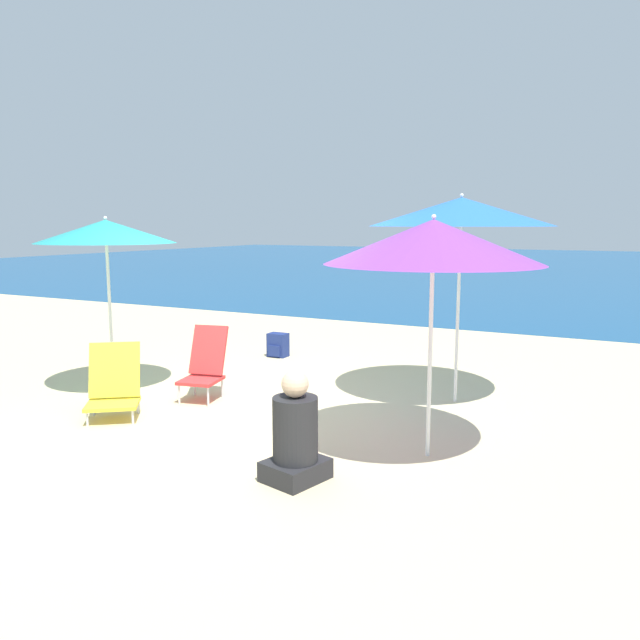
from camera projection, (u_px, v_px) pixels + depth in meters
ground_plane at (228, 412)px, 6.66m from camera, size 60.00×60.00×0.00m
sea_water at (552, 266)px, 29.78m from camera, size 60.00×40.00×0.01m
beach_umbrella_blue at (461, 212)px, 6.74m from camera, size 2.00×2.00×2.32m
beach_umbrella_teal at (106, 232)px, 7.16m from camera, size 1.59×1.59×2.08m
beach_umbrella_purple at (433, 242)px, 5.13m from camera, size 1.82×1.82×2.07m
beach_chair_red at (205, 364)px, 7.14m from camera, size 0.53×0.65×0.82m
beach_chair_yellow at (114, 385)px, 6.47m from camera, size 0.74×0.75×0.76m
person_seated_near at (295, 436)px, 4.85m from camera, size 0.49×0.54×0.88m
backpack_navy at (278, 345)px, 9.42m from camera, size 0.29×0.24×0.36m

